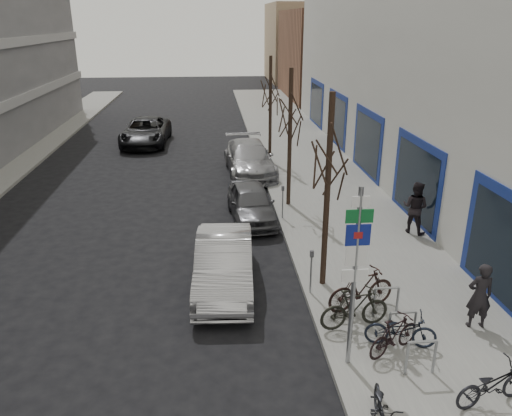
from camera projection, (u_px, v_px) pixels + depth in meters
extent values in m
plane|color=black|center=(238.00, 374.00, 10.75)|extent=(120.00, 120.00, 0.00)
cube|color=slate|center=(334.00, 204.00, 20.42)|extent=(5.00, 70.00, 0.15)
cube|color=brown|center=(350.00, 55.00, 47.67)|extent=(12.00, 14.00, 8.00)
cube|color=#937A5B|center=(322.00, 42.00, 61.50)|extent=(13.00, 12.00, 9.00)
cylinder|color=gray|center=(354.00, 284.00, 10.21)|extent=(0.10, 0.10, 4.20)
cube|color=white|center=(361.00, 202.00, 9.54)|extent=(0.35, 0.03, 0.22)
cube|color=#0C5926|center=(360.00, 216.00, 9.65)|extent=(0.55, 0.03, 0.28)
cube|color=navy|center=(358.00, 235.00, 9.79)|extent=(0.50, 0.03, 0.45)
cube|color=maroon|center=(358.00, 235.00, 9.78)|extent=(0.18, 0.02, 0.14)
cube|color=white|center=(356.00, 256.00, 9.95)|extent=(0.45, 0.03, 0.45)
cube|color=white|center=(355.00, 276.00, 10.11)|extent=(0.55, 0.03, 0.28)
cylinder|color=gray|center=(407.00, 359.00, 10.39)|extent=(0.06, 0.06, 0.80)
cylinder|color=gray|center=(435.00, 357.00, 10.44)|extent=(0.06, 0.06, 0.80)
cylinder|color=gray|center=(423.00, 342.00, 10.27)|extent=(0.60, 0.06, 0.06)
cylinder|color=gray|center=(389.00, 328.00, 11.41)|extent=(0.06, 0.06, 0.80)
cylinder|color=gray|center=(414.00, 327.00, 11.46)|extent=(0.06, 0.06, 0.80)
cylinder|color=gray|center=(403.00, 312.00, 11.29)|extent=(0.60, 0.06, 0.06)
cylinder|color=gray|center=(374.00, 303.00, 12.43)|extent=(0.06, 0.06, 0.80)
cylinder|color=gray|center=(397.00, 301.00, 12.48)|extent=(0.06, 0.06, 0.80)
cylinder|color=gray|center=(387.00, 288.00, 12.32)|extent=(0.60, 0.06, 0.06)
cylinder|color=black|center=(327.00, 197.00, 13.25)|extent=(0.16, 0.16, 5.50)
cylinder|color=black|center=(290.00, 141.00, 19.31)|extent=(0.16, 0.16, 5.50)
cylinder|color=black|center=(270.00, 112.00, 25.36)|extent=(0.16, 0.16, 5.50)
cylinder|color=gray|center=(311.00, 275.00, 13.48)|extent=(0.05, 0.05, 1.10)
cube|color=#3F3F44|center=(312.00, 254.00, 13.25)|extent=(0.10, 0.08, 0.18)
cylinder|color=gray|center=(283.00, 204.00, 18.60)|extent=(0.05, 0.05, 1.10)
cube|color=#3F3F44|center=(283.00, 188.00, 18.38)|extent=(0.10, 0.08, 0.18)
cylinder|color=gray|center=(267.00, 164.00, 23.72)|extent=(0.05, 0.05, 1.10)
cube|color=#3F3F44|center=(267.00, 151.00, 23.50)|extent=(0.10, 0.08, 0.18)
imported|color=black|center=(382.00, 408.00, 8.95)|extent=(0.77, 1.63, 0.96)
imported|color=black|center=(394.00, 335.00, 11.06)|extent=(1.55, 1.13, 0.93)
imported|color=black|center=(401.00, 327.00, 11.29)|extent=(1.68, 0.86, 0.98)
imported|color=black|center=(355.00, 308.00, 11.96)|extent=(1.84, 0.82, 1.08)
imported|color=black|center=(493.00, 381.00, 9.58)|extent=(1.73, 0.87, 1.02)
imported|color=black|center=(361.00, 289.00, 12.72)|extent=(1.99, 1.07, 1.16)
imported|color=#B9B9BF|center=(224.00, 263.00, 14.01)|extent=(1.80, 4.57, 1.48)
imported|color=#4A4A4F|center=(251.00, 203.00, 18.81)|extent=(1.84, 4.07, 1.36)
imported|color=#949499|center=(249.00, 158.00, 24.41)|extent=(2.49, 5.51, 1.57)
imported|color=black|center=(146.00, 131.00, 30.27)|extent=(2.80, 5.72, 1.57)
imported|color=black|center=(480.00, 296.00, 11.89)|extent=(0.64, 0.44, 1.69)
imported|color=black|center=(415.00, 207.00, 17.24)|extent=(0.82, 0.81, 1.87)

